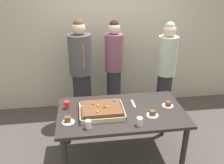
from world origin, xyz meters
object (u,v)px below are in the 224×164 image
person_green_shirt_behind (114,68)px  drink_cup_far_end (88,124)px  plated_slice_near_left (152,114)px  plated_slice_far_left (68,121)px  drink_cup_nearest (67,105)px  cake_server_utensil (133,104)px  drink_cup_middle (140,121)px  sheet_cake (102,110)px  party_table (121,117)px  plated_slice_near_right (168,105)px  person_striped_tie_right (166,71)px  person_serving_front (81,72)px

person_green_shirt_behind → drink_cup_far_end: bearing=-3.7°
plated_slice_near_left → plated_slice_far_left: (-1.04, -0.00, 0.00)m
drink_cup_nearest → cake_server_utensil: 0.89m
drink_cup_middle → person_green_shirt_behind: bearing=93.6°
sheet_cake → cake_server_utensil: size_ratio=2.79×
party_table → person_green_shirt_behind: 1.13m
cake_server_utensil → drink_cup_far_end: bearing=-143.3°
plated_slice_near_right → plated_slice_far_left: plated_slice_far_left is taller
drink_cup_middle → person_striped_tie_right: size_ratio=0.06×
sheet_cake → plated_slice_near_left: sheet_cake is taller
person_serving_front → person_green_shirt_behind: bearing=85.7°
cake_server_utensil → person_striped_tie_right: size_ratio=0.12×
plated_slice_near_right → drink_cup_nearest: (-1.33, 0.13, 0.03)m
person_serving_front → cake_server_utensil: bearing=25.6°
plated_slice_near_left → person_striped_tie_right: 1.14m
drink_cup_nearest → person_serving_front: (0.21, 0.86, 0.11)m
drink_cup_nearest → plated_slice_near_left: bearing=-17.4°
party_table → cake_server_utensil: bearing=39.7°
plated_slice_far_left → cake_server_utensil: (0.87, 0.32, -0.02)m
plated_slice_near_left → cake_server_utensil: (-0.17, 0.32, -0.02)m
person_green_shirt_behind → cake_server_utensil: bearing=23.6°
drink_cup_nearest → cake_server_utensil: (0.89, -0.01, -0.05)m
cake_server_utensil → person_serving_front: (-0.68, 0.87, 0.16)m
party_table → plated_slice_far_left: (-0.67, -0.17, 0.11)m
party_table → drink_cup_nearest: drink_cup_nearest is taller
plated_slice_near_left → cake_server_utensil: plated_slice_near_left is taller
plated_slice_far_left → person_serving_front: bearing=81.1°
drink_cup_nearest → person_striped_tie_right: bearing=23.3°
plated_slice_near_right → cake_server_utensil: bearing=164.7°
drink_cup_far_end → sheet_cake: bearing=57.7°
sheet_cake → person_green_shirt_behind: 1.18m
drink_cup_nearest → cake_server_utensil: size_ratio=0.50×
drink_cup_nearest → person_serving_front: person_serving_front is taller
plated_slice_far_left → drink_cup_nearest: 0.34m
sheet_cake → plated_slice_far_left: sheet_cake is taller
person_striped_tie_right → drink_cup_middle: bearing=21.2°
plated_slice_near_right → drink_cup_middle: 0.61m
party_table → person_green_shirt_behind: (0.06, 1.11, 0.25)m
plated_slice_near_left → person_green_shirt_behind: (-0.30, 1.27, 0.14)m
party_table → sheet_cake: sheet_cake is taller
person_serving_front → person_striped_tie_right: (1.37, -0.18, -0.00)m
drink_cup_nearest → person_serving_front: size_ratio=0.06×
drink_cup_middle → person_striped_tie_right: bearing=58.6°
party_table → drink_cup_far_end: (-0.44, -0.31, 0.14)m
plated_slice_far_left → person_striped_tie_right: person_striped_tie_right is taller
plated_slice_far_left → drink_cup_middle: 0.85m
sheet_cake → person_serving_front: (-0.23, 1.05, 0.12)m
party_table → plated_slice_near_left: (0.36, -0.16, 0.11)m
drink_cup_middle → sheet_cake: bearing=142.2°
plated_slice_near_right → person_serving_front: 1.50m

